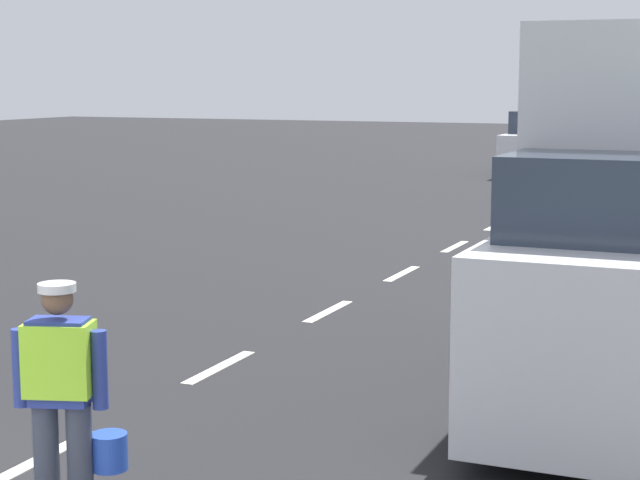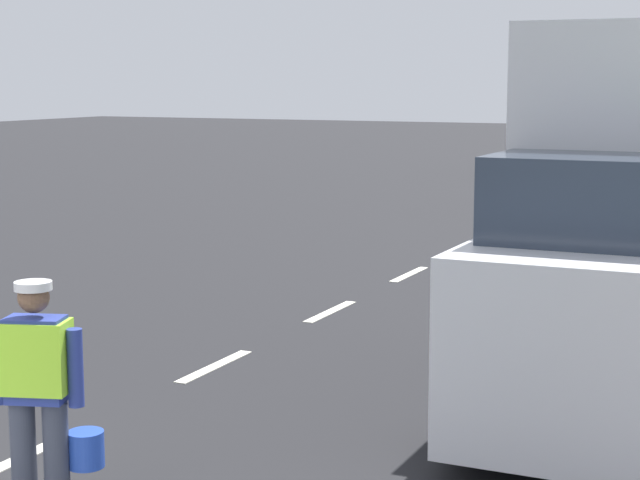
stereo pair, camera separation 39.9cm
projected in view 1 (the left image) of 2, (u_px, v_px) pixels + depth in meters
ground_plane at (529, 209)px, 25.32m from camera, size 96.00×96.00×0.00m
lane_center_line at (562, 192)px, 29.14m from camera, size 0.14×46.40×0.01m
road_worker at (64, 388)px, 7.40m from camera, size 0.71×0.52×1.67m
delivery_truck at (628, 237)px, 9.85m from camera, size 2.16×4.60×3.54m
car_outgoing_far at (609, 171)px, 24.84m from camera, size 1.95×4.37×1.98m
car_oncoming_third at (538, 145)px, 34.38m from camera, size 1.90×4.28×2.04m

